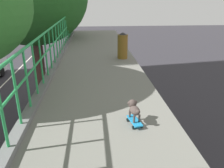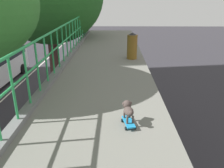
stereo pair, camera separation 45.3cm
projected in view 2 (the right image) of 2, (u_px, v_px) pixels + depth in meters
The scene contains 3 objects.
toy_skateboard at pixel (128, 122), 4.00m from camera, with size 0.26×0.44×0.08m.
small_dog at pixel (128, 109), 3.98m from camera, with size 0.22×0.40×0.33m.
litter_bin at pixel (132, 46), 8.15m from camera, with size 0.37×0.37×0.94m.
Camera 2 is at (1.47, -0.94, 7.34)m, focal length 36.47 mm.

